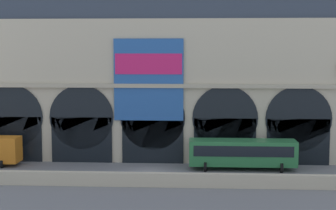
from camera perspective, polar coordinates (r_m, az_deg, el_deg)
name	(u,v)px	position (r m, az deg, el deg)	size (l,w,h in m)	color
ground_plane	(149,174)	(51.60, -2.18, -7.70)	(200.00, 200.00, 0.00)	slate
quay_parapet_wall	(144,180)	(46.92, -2.72, -8.32)	(90.00, 0.70, 1.27)	beige
station_building	(155,71)	(57.87, -1.48, 3.86)	(48.67, 5.90, 20.68)	beige
bus_mideast	(242,153)	(53.57, 8.31, -5.29)	(11.00, 3.25, 3.10)	#2D7A42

